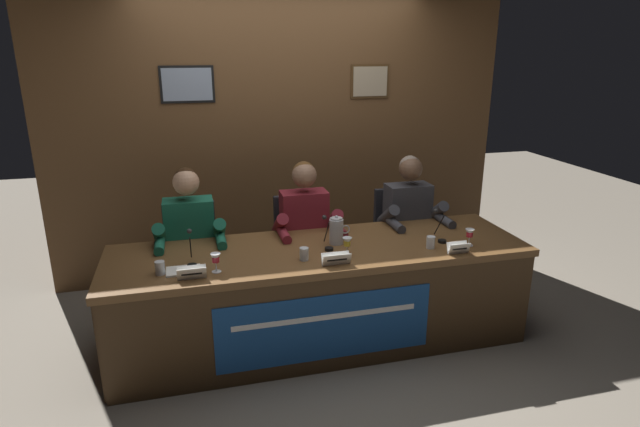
% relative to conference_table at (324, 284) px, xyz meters
% --- Properties ---
extents(ground_plane, '(12.00, 12.00, 0.00)m').
position_rel_conference_table_xyz_m(ground_plane, '(0.00, 0.11, -0.50)').
color(ground_plane, gray).
extents(wall_back_panelled, '(4.12, 0.14, 2.60)m').
position_rel_conference_table_xyz_m(wall_back_panelled, '(0.00, 1.47, 0.81)').
color(wall_back_panelled, brown).
rests_on(wall_back_panelled, ground_plane).
extents(conference_table, '(2.92, 0.86, 0.72)m').
position_rel_conference_table_xyz_m(conference_table, '(0.00, 0.00, 0.00)').
color(conference_table, brown).
rests_on(conference_table, ground_plane).
extents(chair_left, '(0.44, 0.44, 0.91)m').
position_rel_conference_table_xyz_m(chair_left, '(-0.87, 0.72, -0.05)').
color(chair_left, black).
rests_on(chair_left, ground_plane).
extents(panelist_left, '(0.51, 0.48, 1.24)m').
position_rel_conference_table_xyz_m(panelist_left, '(-0.87, 0.52, 0.22)').
color(panelist_left, black).
rests_on(panelist_left, ground_plane).
extents(nameplate_left, '(0.17, 0.06, 0.08)m').
position_rel_conference_table_xyz_m(nameplate_left, '(-0.88, -0.20, 0.27)').
color(nameplate_left, white).
rests_on(nameplate_left, conference_table).
extents(juice_glass_left, '(0.06, 0.06, 0.12)m').
position_rel_conference_table_xyz_m(juice_glass_left, '(-0.73, -0.13, 0.31)').
color(juice_glass_left, white).
rests_on(juice_glass_left, conference_table).
extents(water_cup_left, '(0.06, 0.06, 0.08)m').
position_rel_conference_table_xyz_m(water_cup_left, '(-1.07, -0.08, 0.27)').
color(water_cup_left, silver).
rests_on(water_cup_left, conference_table).
extents(microphone_left, '(0.06, 0.17, 0.22)m').
position_rel_conference_table_xyz_m(microphone_left, '(-0.87, 0.02, 0.30)').
color(microphone_left, black).
rests_on(microphone_left, conference_table).
extents(chair_center, '(0.44, 0.44, 0.91)m').
position_rel_conference_table_xyz_m(chair_center, '(0.00, 0.72, -0.05)').
color(chair_center, black).
rests_on(chair_center, ground_plane).
extents(panelist_center, '(0.51, 0.48, 1.24)m').
position_rel_conference_table_xyz_m(panelist_center, '(0.00, 0.52, 0.22)').
color(panelist_center, black).
rests_on(panelist_center, ground_plane).
extents(nameplate_center, '(0.19, 0.06, 0.08)m').
position_rel_conference_table_xyz_m(nameplate_center, '(0.03, -0.21, 0.27)').
color(nameplate_center, white).
rests_on(nameplate_center, conference_table).
extents(juice_glass_center, '(0.06, 0.06, 0.12)m').
position_rel_conference_table_xyz_m(juice_glass_center, '(0.14, -0.07, 0.31)').
color(juice_glass_center, white).
rests_on(juice_glass_center, conference_table).
extents(water_cup_center, '(0.06, 0.06, 0.08)m').
position_rel_conference_table_xyz_m(water_cup_center, '(-0.16, -0.08, 0.27)').
color(water_cup_center, silver).
rests_on(water_cup_center, conference_table).
extents(microphone_center, '(0.06, 0.17, 0.22)m').
position_rel_conference_table_xyz_m(microphone_center, '(0.05, 0.08, 0.30)').
color(microphone_center, black).
rests_on(microphone_center, conference_table).
extents(chair_right, '(0.44, 0.44, 0.91)m').
position_rel_conference_table_xyz_m(chair_right, '(0.88, 0.72, -0.05)').
color(chair_right, black).
rests_on(chair_right, ground_plane).
extents(panelist_right, '(0.51, 0.48, 1.24)m').
position_rel_conference_table_xyz_m(panelist_right, '(0.88, 0.52, 0.22)').
color(panelist_right, black).
rests_on(panelist_right, ground_plane).
extents(nameplate_right, '(0.15, 0.06, 0.08)m').
position_rel_conference_table_xyz_m(nameplate_right, '(0.88, -0.24, 0.27)').
color(nameplate_right, white).
rests_on(nameplate_right, conference_table).
extents(juice_glass_right, '(0.06, 0.06, 0.12)m').
position_rel_conference_table_xyz_m(juice_glass_right, '(1.03, -0.12, 0.31)').
color(juice_glass_right, white).
rests_on(juice_glass_right, conference_table).
extents(water_cup_right, '(0.06, 0.06, 0.08)m').
position_rel_conference_table_xyz_m(water_cup_right, '(0.74, -0.09, 0.27)').
color(water_cup_right, silver).
rests_on(water_cup_right, conference_table).
extents(microphone_right, '(0.06, 0.17, 0.22)m').
position_rel_conference_table_xyz_m(microphone_right, '(0.87, 0.02, 0.30)').
color(microphone_right, black).
rests_on(microphone_right, conference_table).
extents(water_pitcher_central, '(0.15, 0.10, 0.21)m').
position_rel_conference_table_xyz_m(water_pitcher_central, '(0.14, 0.16, 0.32)').
color(water_pitcher_central, silver).
rests_on(water_pitcher_central, conference_table).
extents(document_stack_left, '(0.21, 0.15, 0.01)m').
position_rel_conference_table_xyz_m(document_stack_left, '(-0.93, -0.07, 0.23)').
color(document_stack_left, white).
rests_on(document_stack_left, conference_table).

